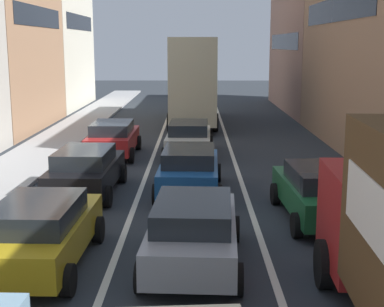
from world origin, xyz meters
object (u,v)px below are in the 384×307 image
at_px(sedan_centre_lane_second, 193,230).
at_px(coupe_centre_lane_fourth, 189,138).
at_px(sedan_left_lane_fourth, 113,138).
at_px(wagon_left_lane_second, 41,231).
at_px(bus_mid_queue_primary, 193,76).
at_px(sedan_right_lane_behind_truck, 320,191).
at_px(hatchback_centre_lane_third, 189,169).
at_px(sedan_left_lane_third, 86,170).

relative_size(sedan_centre_lane_second, coupe_centre_lane_fourth, 1.01).
distance_m(coupe_centre_lane_fourth, sedan_left_lane_fourth, 3.24).
xyz_separation_m(wagon_left_lane_second, bus_mid_queue_primary, (3.14, 22.00, 2.03)).
bearing_deg(sedan_left_lane_fourth, sedan_right_lane_behind_truck, -141.56).
distance_m(sedan_centre_lane_second, sedan_left_lane_fourth, 12.39).
xyz_separation_m(hatchback_centre_lane_third, sedan_right_lane_behind_truck, (3.56, -2.75, 0.00)).
height_order(sedan_left_lane_fourth, sedan_right_lane_behind_truck, same).
xyz_separation_m(coupe_centre_lane_fourth, sedan_right_lane_behind_truck, (3.64, -8.73, 0.00)).
relative_size(coupe_centre_lane_fourth, sedan_left_lane_fourth, 1.01).
bearing_deg(hatchback_centre_lane_third, wagon_left_lane_second, 154.64).
bearing_deg(sedan_left_lane_third, hatchback_centre_lane_third, -85.56).
bearing_deg(sedan_right_lane_behind_truck, coupe_centre_lane_fourth, 20.40).
bearing_deg(sedan_right_lane_behind_truck, sedan_centre_lane_second, 130.90).
bearing_deg(sedan_right_lane_behind_truck, hatchback_centre_lane_third, 50.06).
xyz_separation_m(sedan_centre_lane_second, sedan_left_lane_third, (-3.42, 5.78, 0.00)).
xyz_separation_m(sedan_left_lane_third, coupe_centre_lane_fourth, (3.20, 6.15, 0.00)).
bearing_deg(sedan_centre_lane_second, sedan_left_lane_fourth, 19.22).
height_order(hatchback_centre_lane_third, sedan_left_lane_fourth, same).
relative_size(coupe_centre_lane_fourth, sedan_right_lane_behind_truck, 1.00).
relative_size(wagon_left_lane_second, sedan_left_lane_fourth, 1.01).
bearing_deg(coupe_centre_lane_fourth, wagon_left_lane_second, 167.56).
bearing_deg(sedan_right_lane_behind_truck, bus_mid_queue_primary, 8.43).
bearing_deg(sedan_centre_lane_second, sedan_right_lane_behind_truck, -43.86).
distance_m(wagon_left_lane_second, sedan_right_lane_behind_truck, 7.43).
xyz_separation_m(sedan_centre_lane_second, sedan_left_lane_fourth, (-3.46, 11.90, 0.00)).
xyz_separation_m(sedan_centre_lane_second, wagon_left_lane_second, (-3.26, -0.08, 0.00)).
xyz_separation_m(sedan_centre_lane_second, sedan_right_lane_behind_truck, (3.41, 3.20, 0.00)).
distance_m(hatchback_centre_lane_third, sedan_right_lane_behind_truck, 4.50).
bearing_deg(sedan_left_lane_third, sedan_right_lane_behind_truck, -109.24).
relative_size(sedan_left_lane_third, coupe_centre_lane_fourth, 1.00).
bearing_deg(sedan_centre_lane_second, hatchback_centre_lane_third, 4.43).
relative_size(wagon_left_lane_second, bus_mid_queue_primary, 0.41).
bearing_deg(sedan_right_lane_behind_truck, sedan_left_lane_fourth, 36.08).
height_order(sedan_left_lane_fourth, bus_mid_queue_primary, bus_mid_queue_primary).
bearing_deg(hatchback_centre_lane_third, sedan_left_lane_fourth, 31.00).
height_order(wagon_left_lane_second, sedan_left_lane_fourth, same).
distance_m(coupe_centre_lane_fourth, bus_mid_queue_primary, 10.19).
distance_m(sedan_centre_lane_second, sedan_left_lane_third, 6.72).
distance_m(wagon_left_lane_second, hatchback_centre_lane_third, 6.79).
relative_size(coupe_centre_lane_fourth, bus_mid_queue_primary, 0.41).
xyz_separation_m(sedan_centre_lane_second, bus_mid_queue_primary, (-0.11, 21.92, 2.03)).
relative_size(hatchback_centre_lane_third, coupe_centre_lane_fourth, 1.00).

